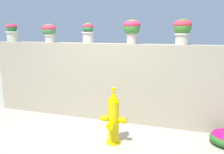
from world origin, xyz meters
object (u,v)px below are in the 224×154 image
potted_plant_0 (12,31)px  potted_plant_1 (49,31)px  potted_plant_3 (132,28)px  fire_hydrant (113,119)px  potted_plant_4 (182,29)px  potted_plant_2 (88,32)px

potted_plant_0 → potted_plant_1: size_ratio=1.06×
potted_plant_3 → potted_plant_1: bearing=179.1°
fire_hydrant → potted_plant_4: bearing=44.3°
potted_plant_0 → potted_plant_2: size_ratio=1.03×
potted_plant_0 → potted_plant_3: (2.76, -0.05, 0.06)m
potted_plant_0 → potted_plant_2: bearing=1.0°
fire_hydrant → potted_plant_1: bearing=150.5°
potted_plant_0 → fire_hydrant: (2.68, -0.99, -1.37)m
potted_plant_0 → potted_plant_4: potted_plant_4 is taller
potted_plant_3 → fire_hydrant: potted_plant_3 is taller
potted_plant_1 → potted_plant_4: size_ratio=0.86×
potted_plant_0 → fire_hydrant: potted_plant_0 is taller
potted_plant_0 → potted_plant_4: (3.66, -0.03, 0.05)m
potted_plant_0 → fire_hydrant: bearing=-20.2°
potted_plant_3 → potted_plant_4: same height
potted_plant_3 → fire_hydrant: (-0.08, -0.94, -1.43)m
potted_plant_2 → potted_plant_1: bearing=-176.8°
potted_plant_2 → fire_hydrant: 1.90m
potted_plant_2 → potted_plant_4: size_ratio=0.88×
fire_hydrant → potted_plant_3: bearing=85.3°
potted_plant_2 → potted_plant_3: size_ratio=0.88×
potted_plant_1 → potted_plant_0: bearing=178.9°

